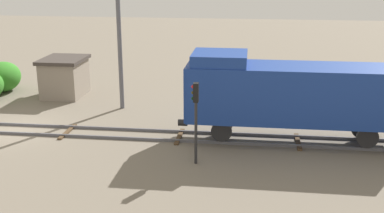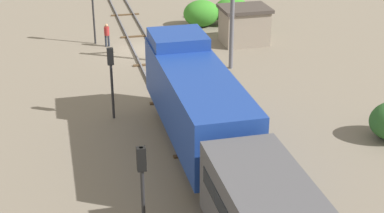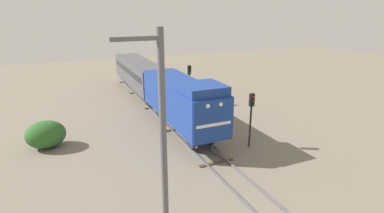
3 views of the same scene
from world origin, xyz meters
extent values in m
cube|color=#4C3823|center=(0.00, 9.58, 0.04)|extent=(2.40, 0.24, 0.09)
cube|color=#4C3823|center=(0.00, 15.97, 0.04)|extent=(2.40, 0.24, 0.09)
cube|color=#4C3823|center=(0.00, 22.35, 0.04)|extent=(2.40, 0.24, 0.09)
cube|color=#4C3823|center=(0.00, 28.74, 0.04)|extent=(2.40, 0.24, 0.09)
cube|color=#4C3823|center=(0.00, 35.13, 0.04)|extent=(2.40, 0.24, 0.09)
cube|color=navy|center=(0.00, 15.62, 2.71)|extent=(2.90, 11.00, 2.90)
cube|color=navy|center=(0.00, 11.72, 4.46)|extent=(2.75, 2.80, 0.60)
cube|color=navy|center=(0.00, 10.07, 2.71)|extent=(2.84, 0.10, 2.84)
cube|color=white|center=(0.00, 10.03, 2.51)|extent=(2.46, 0.06, 0.20)
sphere|color=white|center=(-0.45, 10.02, 3.81)|extent=(0.28, 0.28, 0.28)
sphere|color=white|center=(0.45, 10.02, 3.81)|extent=(0.28, 0.28, 0.28)
cylinder|color=#262628|center=(0.00, 9.77, 0.86)|extent=(0.36, 0.50, 0.36)
cylinder|color=#262628|center=(-0.72, 11.92, 0.71)|extent=(0.18, 1.10, 1.10)
cylinder|color=#262628|center=(0.72, 11.92, 0.71)|extent=(0.18, 1.10, 1.10)
cylinder|color=#262628|center=(-0.72, 19.32, 0.71)|extent=(0.18, 1.10, 1.10)
cylinder|color=#262628|center=(0.72, 19.32, 0.71)|extent=(0.18, 1.10, 1.10)
cube|color=#4C4C51|center=(0.00, 28.72, 2.47)|extent=(2.80, 14.00, 2.70)
cube|color=black|center=(0.00, 28.72, 2.82)|extent=(2.84, 12.88, 0.64)
cylinder|color=#262628|center=(-0.72, 23.32, 0.64)|extent=(0.16, 0.96, 0.96)
cylinder|color=#262628|center=(0.72, 23.32, 0.64)|extent=(0.16, 0.96, 0.96)
cylinder|color=#262628|center=(-0.72, 34.12, 0.64)|extent=(0.16, 0.96, 0.96)
cylinder|color=#262628|center=(0.72, 34.12, 0.64)|extent=(0.16, 0.96, 0.96)
cylinder|color=#262628|center=(3.40, 10.88, 1.98)|extent=(0.14, 0.14, 3.96)
cube|color=black|center=(3.40, 10.88, 3.51)|extent=(0.32, 0.24, 0.90)
sphere|color=red|center=(3.40, 10.74, 3.78)|extent=(0.16, 0.16, 0.16)
sphere|color=#3C3306|center=(3.40, 10.74, 3.50)|extent=(0.16, 0.16, 0.16)
sphere|color=black|center=(3.40, 10.74, 3.22)|extent=(0.16, 0.16, 0.16)
cylinder|color=#262628|center=(3.60, 22.17, 2.04)|extent=(0.14, 0.14, 4.08)
cube|color=black|center=(3.60, 22.17, 3.63)|extent=(0.32, 0.24, 0.90)
sphere|color=#390606|center=(3.60, 22.03, 3.90)|extent=(0.16, 0.16, 0.16)
sphere|color=#3C3306|center=(3.60, 22.03, 3.62)|extent=(0.16, 0.16, 0.16)
sphere|color=green|center=(3.60, 22.03, 3.34)|extent=(0.16, 0.16, 0.16)
cylinder|color=#595960|center=(-5.00, 5.03, 4.42)|extent=(0.28, 0.28, 8.84)
cube|color=#595960|center=(-5.90, 5.03, 8.44)|extent=(1.80, 0.16, 0.16)
ellipsoid|color=#2C5D26|center=(-9.96, 16.66, 0.99)|extent=(2.72, 2.22, 1.98)
camera|label=1|loc=(24.46, 13.33, 9.25)|focal=45.00mm
camera|label=2|loc=(6.10, 39.77, 13.58)|focal=55.00mm
camera|label=3|loc=(-8.44, -5.52, 9.36)|focal=28.00mm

